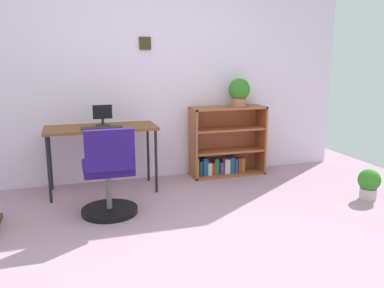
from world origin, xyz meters
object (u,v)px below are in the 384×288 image
(keyboard, at_px, (102,128))
(potted_plant_on_shelf, at_px, (239,91))
(desk, at_px, (101,132))
(monitor, at_px, (103,116))
(bookshelf_low, at_px, (225,145))
(potted_plant_floor, at_px, (369,183))
(office_chair, at_px, (109,179))

(keyboard, bearing_deg, potted_plant_on_shelf, 9.77)
(desk, distance_m, monitor, 0.18)
(bookshelf_low, xyz_separation_m, potted_plant_on_shelf, (0.14, -0.06, 0.65))
(desk, xyz_separation_m, potted_plant_on_shelf, (1.65, 0.16, 0.37))
(monitor, relative_size, potted_plant_on_shelf, 0.66)
(monitor, height_order, keyboard, monitor)
(monitor, relative_size, potted_plant_floor, 0.70)
(desk, bearing_deg, potted_plant_on_shelf, 5.41)
(bookshelf_low, relative_size, potted_plant_on_shelf, 2.71)
(office_chair, bearing_deg, potted_plant_on_shelf, 28.23)
(keyboard, relative_size, bookshelf_low, 0.45)
(desk, relative_size, potted_plant_on_shelf, 3.44)
(potted_plant_on_shelf, bearing_deg, desk, -174.59)
(monitor, height_order, office_chair, monitor)
(potted_plant_on_shelf, bearing_deg, bookshelf_low, 158.54)
(desk, relative_size, monitor, 5.23)
(potted_plant_on_shelf, bearing_deg, office_chair, -151.77)
(potted_plant_on_shelf, xyz_separation_m, potted_plant_floor, (0.91, -1.24, -0.85))
(office_chair, height_order, potted_plant_floor, office_chair)
(keyboard, height_order, office_chair, office_chair)
(keyboard, bearing_deg, potted_plant_floor, -20.35)
(bookshelf_low, bearing_deg, keyboard, -167.25)
(desk, bearing_deg, office_chair, -90.71)
(office_chair, height_order, bookshelf_low, bookshelf_low)
(keyboard, relative_size, office_chair, 0.49)
(desk, relative_size, potted_plant_floor, 3.65)
(bookshelf_low, bearing_deg, monitor, -174.24)
(office_chair, xyz_separation_m, bookshelf_low, (1.51, 0.95, 0.02))
(bookshelf_low, distance_m, potted_plant_on_shelf, 0.67)
(desk, distance_m, office_chair, 0.79)
(bookshelf_low, height_order, potted_plant_floor, bookshelf_low)
(monitor, relative_size, bookshelf_low, 0.24)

